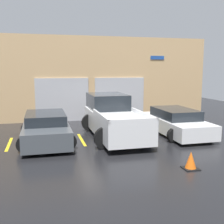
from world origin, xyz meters
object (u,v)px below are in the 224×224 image
pickup_truck (113,118)px  sedan_white (176,122)px  traffic_cone (191,161)px  sedan_side (46,128)px

pickup_truck → sedan_white: pickup_truck is taller
pickup_truck → traffic_cone: pickup_truck is taller
sedan_white → sedan_side: bearing=-180.0°
pickup_truck → sedan_side: (-3.01, -0.31, -0.27)m
pickup_truck → sedan_side: pickup_truck is taller
traffic_cone → pickup_truck: bearing=104.7°
sedan_white → traffic_cone: 4.82m
sedan_white → sedan_side: sedan_side is taller
sedan_white → traffic_cone: bearing=-111.4°
sedan_side → pickup_truck: bearing=5.9°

